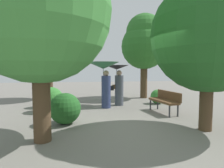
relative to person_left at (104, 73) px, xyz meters
name	(u,v)px	position (x,y,z in m)	size (l,w,h in m)	color
ground_plane	(133,130)	(0.42, -3.14, -1.51)	(40.00, 40.00, 0.00)	slate
person_left	(104,73)	(0.00, 0.00, 0.00)	(1.37, 1.37, 1.98)	navy
person_right	(118,78)	(0.69, 0.51, -0.24)	(1.13, 1.13, 1.86)	#474C56
park_bench	(165,100)	(2.20, -1.29, -1.00)	(0.71, 1.56, 0.83)	#38383D
tree_near_left	(48,46)	(-2.71, 2.76, 1.44)	(2.35, 2.35, 4.39)	#4C3823
tree_near_right	(209,26)	(2.39, -3.45, 1.30)	(3.06, 3.06, 4.49)	#4C3823
tree_mid_right	(144,42)	(2.61, 2.52, 1.71)	(2.62, 2.62, 4.81)	#4C3823
bush_path_left	(65,109)	(-1.46, -2.24, -1.03)	(0.96, 0.96, 0.96)	#235B23
bush_path_right	(51,99)	(-2.16, -0.42, -1.02)	(0.98, 0.98, 0.98)	#387F33
bush_behind_bench	(158,97)	(2.68, 0.59, -1.16)	(0.69, 0.69, 0.69)	#387F33
bush_far_side	(42,100)	(-2.67, 0.46, -1.16)	(0.69, 0.69, 0.69)	#428C3D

